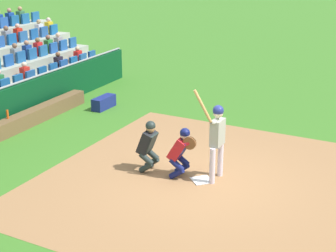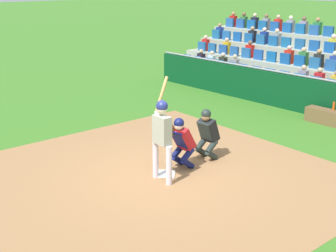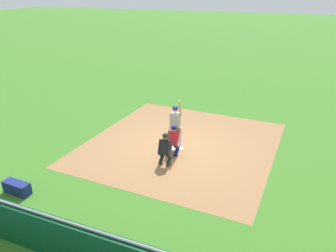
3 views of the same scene
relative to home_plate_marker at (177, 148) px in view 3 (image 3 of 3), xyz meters
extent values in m
plane|color=#3B7625|center=(0.00, 0.00, -0.02)|extent=(160.00, 160.00, 0.00)
cube|color=#9C6F46|center=(0.00, 0.50, -0.01)|extent=(8.04, 8.41, 0.01)
cube|color=white|center=(0.00, 0.00, 0.00)|extent=(0.62, 0.62, 0.02)
cylinder|color=silver|center=(-0.45, 0.28, 0.42)|extent=(0.14, 0.14, 0.87)
cylinder|color=silver|center=(0.02, 0.26, 0.42)|extent=(0.14, 0.14, 0.87)
cube|color=#A3A396|center=(-0.21, 0.27, 1.16)|extent=(0.43, 0.24, 0.61)
sphere|color=beige|center=(-0.21, 0.27, 1.62)|extent=(0.22, 0.22, 0.22)
sphere|color=navy|center=(-0.21, 0.27, 1.68)|extent=(0.25, 0.25, 0.25)
cylinder|color=#A3A396|center=(-0.17, 0.24, 1.45)|extent=(0.46, 0.16, 0.14)
cylinder|color=#A3A396|center=(0.00, 0.23, 1.45)|extent=(0.17, 0.15, 0.13)
cylinder|color=#BC864A|center=(0.09, 0.02, 1.83)|extent=(0.15, 0.44, 0.74)
sphere|color=black|center=(0.05, 0.20, 1.47)|extent=(0.06, 0.06, 0.06)
cylinder|color=#111852|center=(-0.14, -0.57, 0.14)|extent=(0.15, 0.39, 0.34)
cylinder|color=#111852|center=(-0.14, -0.57, 0.36)|extent=(0.15, 0.38, 0.33)
cylinder|color=#111852|center=(0.18, -0.56, 0.14)|extent=(0.15, 0.39, 0.34)
cylinder|color=#111852|center=(0.18, -0.56, 0.36)|extent=(0.15, 0.38, 0.33)
cube|color=red|center=(0.02, -0.57, 0.70)|extent=(0.43, 0.49, 0.60)
cube|color=#111852|center=(0.02, -0.46, 0.70)|extent=(0.38, 0.29, 0.42)
sphere|color=beige|center=(0.02, -0.43, 1.05)|extent=(0.22, 0.22, 0.22)
cube|color=black|center=(0.02, -0.43, 1.05)|extent=(0.20, 0.14, 0.19)
sphere|color=#111852|center=(0.02, -0.43, 1.11)|extent=(0.24, 0.24, 0.24)
cylinder|color=brown|center=(0.14, -0.26, 0.93)|extent=(0.08, 0.30, 0.30)
cylinder|color=red|center=(0.17, -0.44, 0.86)|extent=(0.16, 0.40, 0.22)
cylinder|color=#212C2A|center=(-0.13, -1.37, 0.14)|extent=(0.15, 0.39, 0.34)
cylinder|color=#212C2A|center=(-0.13, -1.37, 0.36)|extent=(0.15, 0.39, 0.33)
cylinder|color=#212C2A|center=(0.19, -1.36, 0.14)|extent=(0.15, 0.39, 0.34)
cylinder|color=#212C2A|center=(0.19, -1.36, 0.36)|extent=(0.15, 0.39, 0.33)
cube|color=black|center=(0.03, -1.42, 0.72)|extent=(0.44, 0.44, 0.60)
cube|color=#212C2A|center=(0.02, -1.30, 0.72)|extent=(0.39, 0.23, 0.45)
sphere|color=#A67B4F|center=(0.02, -1.32, 1.09)|extent=(0.22, 0.22, 0.22)
cube|color=black|center=(0.02, -1.32, 1.09)|extent=(0.20, 0.12, 0.20)
sphere|color=#212C2A|center=(0.02, -1.32, 1.15)|extent=(0.24, 0.24, 0.24)
cube|color=#09401F|center=(0.00, -6.73, 0.57)|extent=(15.22, 0.24, 1.17)
cylinder|color=gray|center=(0.00, -6.73, 1.19)|extent=(15.22, 0.07, 0.07)
cube|color=brown|center=(-1.85, -6.18, 0.20)|extent=(4.20, 0.40, 0.44)
cylinder|color=#D25117|center=(-0.54, -6.27, 0.55)|extent=(0.07, 0.07, 0.26)
cube|color=navy|center=(-3.73, -5.04, 0.18)|extent=(0.97, 0.40, 0.40)
camera|label=1|loc=(10.03, 3.93, 5.19)|focal=54.51mm
camera|label=2|loc=(-7.17, 6.27, 4.20)|focal=49.06mm
camera|label=3|loc=(4.38, -11.49, 6.30)|focal=34.83mm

